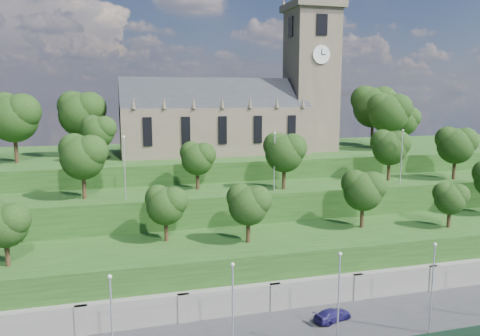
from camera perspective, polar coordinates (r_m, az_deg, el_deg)
name	(u,v)px	position (r m, az deg, el deg)	size (l,w,h in m)	color
promenade	(338,336)	(51.43, 11.91, -19.39)	(160.00, 12.00, 2.00)	#2D2D30
retaining_wall	(314,298)	(55.56, 9.05, -15.33)	(160.00, 2.10, 5.00)	slate
embankment_lower	(295,266)	(60.09, 6.67, -11.81)	(160.00, 12.00, 8.00)	#1E4316
embankment_upper	(267,227)	(69.24, 3.27, -7.18)	(160.00, 10.00, 12.00)	#1E4316
hilltop	(231,189)	(88.45, -1.07, -2.59)	(160.00, 32.00, 15.00)	#1E4316
church	(241,110)	(83.01, 0.13, 7.11)	(38.60, 12.35, 27.60)	brown
trees_lower	(322,195)	(59.26, 9.95, -3.23)	(68.83, 8.92, 7.94)	#322013
trees_upper	(298,149)	(67.52, 7.04, 2.27)	(61.54, 8.05, 8.39)	#322013
trees_hilltop	(252,112)	(83.08, 1.50, 6.89)	(74.59, 16.42, 12.01)	#322013
lamp_posts_promenade	(339,294)	(45.07, 11.94, -14.80)	(60.36, 0.36, 9.26)	#B2B2B7
lamp_posts_upper	(274,157)	(64.24, 4.21, 1.30)	(40.36, 0.36, 8.18)	#B2B2B7
car_right	(333,315)	(51.77, 11.23, -17.15)	(1.76, 4.32, 1.25)	#1C1750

